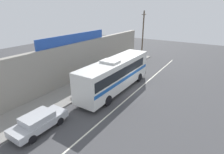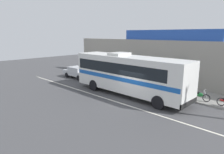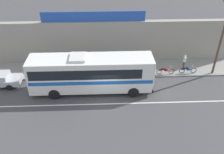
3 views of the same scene
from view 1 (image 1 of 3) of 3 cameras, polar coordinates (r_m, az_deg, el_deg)
The scene contains 14 objects.
ground_plane at distance 21.12m, azimuth 6.21°, elevation -3.62°, with size 70.00×70.00×0.00m, color #444447.
sidewalk_slab at distance 23.62m, azimuth -5.13°, elevation -0.64°, with size 30.00×3.60×0.14m, color gray.
storefront_facade at distance 24.19m, azimuth -9.39°, elevation 5.51°, with size 30.00×0.70×4.80m, color gray.
storefront_billboard at distance 22.76m, azimuth -11.75°, elevation 12.00°, with size 11.18×0.12×1.10m, color #234CAD.
road_center_stripe at distance 20.81m, azimuth 8.18°, elevation -4.09°, with size 30.00×0.14×0.01m, color silver.
intercity_bus at distance 19.81m, azimuth 1.07°, elevation 1.26°, with size 11.42×2.69×3.78m.
parked_car at distance 15.09m, azimuth -22.32°, elevation -12.97°, with size 4.34×1.86×1.37m.
utility_pole at distance 31.62m, azimuth 9.79°, elevation 12.89°, with size 1.60×0.22×8.29m.
motorcycle_purple at distance 25.93m, azimuth 2.38°, elevation 2.61°, with size 1.84×0.56×0.94m.
motorcycle_blue at distance 27.86m, azimuth 5.12°, elevation 3.87°, with size 1.93×0.56×0.94m.
motorcycle_black at distance 29.99m, azimuth 7.15°, elevation 5.04°, with size 1.88×0.56×0.94m.
pedestrian_far_left at distance 22.38m, azimuth -8.80°, elevation 0.74°, with size 0.30×0.48×1.65m.
pedestrian_far_right at distance 19.71m, azimuth -11.22°, elevation -2.36°, with size 0.30×0.48×1.62m.
pedestrian_near_shop at distance 30.29m, azimuth 5.15°, elevation 6.24°, with size 0.30×0.48×1.58m.
Camera 1 is at (-17.31, -8.28, 8.81)m, focal length 28.65 mm.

